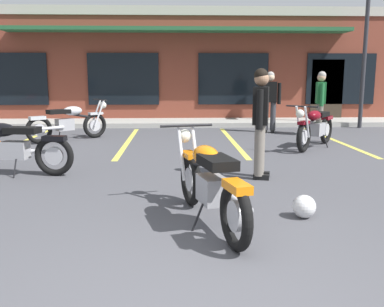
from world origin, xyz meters
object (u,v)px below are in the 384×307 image
object	(u,v)px
helmet_on_pavement	(304,206)
person_by_back_row	(270,98)
motorcycle_silver_naked	(316,127)
person_near_building	(261,117)
motorcycle_foreground_classic	(209,181)
motorcycle_black_cruiser	(69,122)
motorcycle_blue_standard	(9,146)
person_in_black_shirt	(320,99)
parking_lot_lamp_post	(369,13)

from	to	relation	value
helmet_on_pavement	person_by_back_row	bearing A→B (deg)	80.70
motorcycle_silver_naked	helmet_on_pavement	size ratio (longest dim) A/B	6.87
person_near_building	motorcycle_foreground_classic	bearing A→B (deg)	-114.76
motorcycle_silver_naked	person_near_building	world-z (taller)	person_near_building
motorcycle_foreground_classic	motorcycle_silver_naked	size ratio (longest dim) A/B	1.16
person_by_back_row	motorcycle_black_cruiser	bearing A→B (deg)	-165.80
motorcycle_black_cruiser	person_by_back_row	bearing A→B (deg)	14.20
motorcycle_black_cruiser	person_by_back_row	distance (m)	5.39
motorcycle_black_cruiser	motorcycle_blue_standard	bearing A→B (deg)	-90.97
motorcycle_black_cruiser	motorcycle_blue_standard	distance (m)	3.64
motorcycle_blue_standard	person_in_black_shirt	xyz separation A→B (m)	(6.46, 4.34, 0.49)
motorcycle_black_cruiser	person_by_back_row	world-z (taller)	person_by_back_row
person_near_building	motorcycle_black_cruiser	bearing A→B (deg)	133.81
motorcycle_blue_standard	person_in_black_shirt	size ratio (longest dim) A/B	1.25
motorcycle_blue_standard	person_in_black_shirt	bearing A→B (deg)	33.89
parking_lot_lamp_post	helmet_on_pavement	bearing A→B (deg)	-117.29
helmet_on_pavement	parking_lot_lamp_post	bearing A→B (deg)	62.71
person_by_back_row	helmet_on_pavement	distance (m)	7.39
person_by_back_row	parking_lot_lamp_post	bearing A→B (deg)	15.69
person_in_black_shirt	person_near_building	distance (m)	5.37
person_near_building	helmet_on_pavement	size ratio (longest dim) A/B	6.44
parking_lot_lamp_post	motorcycle_silver_naked	bearing A→B (deg)	-126.44
person_by_back_row	person_near_building	world-z (taller)	same
person_by_back_row	helmet_on_pavement	xyz separation A→B (m)	(-1.19, -7.25, -0.82)
motorcycle_blue_standard	person_by_back_row	world-z (taller)	person_by_back_row
motorcycle_foreground_classic	motorcycle_blue_standard	bearing A→B (deg)	140.98
motorcycle_foreground_classic	person_by_back_row	xyz separation A→B (m)	(2.26, 7.39, 0.49)
motorcycle_black_cruiser	parking_lot_lamp_post	xyz separation A→B (m)	(8.19, 2.15, 2.88)
motorcycle_silver_naked	helmet_on_pavement	bearing A→B (deg)	-109.37
motorcycle_foreground_classic	motorcycle_blue_standard	size ratio (longest dim) A/B	0.99
motorcycle_foreground_classic	parking_lot_lamp_post	bearing A→B (deg)	57.47
motorcycle_blue_standard	person_by_back_row	size ratio (longest dim) A/B	1.25
motorcycle_foreground_classic	motorcycle_silver_naked	bearing A→B (deg)	60.51
person_by_back_row	motorcycle_foreground_classic	bearing A→B (deg)	-107.02
motorcycle_foreground_classic	motorcycle_blue_standard	xyz separation A→B (m)	(-3.00, 2.43, 0.00)
person_by_back_row	person_in_black_shirt	bearing A→B (deg)	-27.17
person_near_building	person_by_back_row	bearing A→B (deg)	76.12
motorcycle_foreground_classic	motorcycle_silver_naked	xyz separation A→B (m)	(2.71, 4.79, 0.00)
person_in_black_shirt	helmet_on_pavement	world-z (taller)	person_in_black_shirt
motorcycle_black_cruiser	person_near_building	distance (m)	5.62
motorcycle_blue_standard	person_near_building	xyz separation A→B (m)	(3.94, -0.40, 0.49)
motorcycle_foreground_classic	helmet_on_pavement	bearing A→B (deg)	7.45
motorcycle_silver_naked	helmet_on_pavement	distance (m)	4.94
helmet_on_pavement	parking_lot_lamp_post	world-z (taller)	parking_lot_lamp_post
person_by_back_row	parking_lot_lamp_post	size ratio (longest dim) A/B	0.32
motorcycle_foreground_classic	motorcycle_black_cruiser	xyz separation A→B (m)	(-2.94, 6.07, 0.00)
motorcycle_black_cruiser	motorcycle_silver_naked	distance (m)	5.79
motorcycle_black_cruiser	motorcycle_silver_naked	xyz separation A→B (m)	(5.65, -1.28, 0.00)
person_near_building	motorcycle_blue_standard	bearing A→B (deg)	174.22
person_in_black_shirt	helmet_on_pavement	distance (m)	7.10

